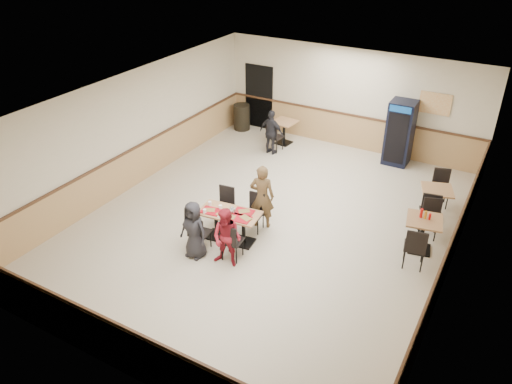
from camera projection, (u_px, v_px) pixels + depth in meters
The scene contains 20 objects.
ground at pixel (270, 222), 11.71m from camera, with size 10.00×10.00×0.00m, color beige.
room_shell at pixel (380, 174), 12.59m from camera, with size 10.00×10.00×10.00m.
main_table at pixel (230, 222), 10.87m from camera, with size 1.40×0.81×0.71m.
main_chairs at pixel (228, 222), 10.90m from camera, with size 1.35×1.68×0.90m.
diner_woman_left at pixel (194, 230), 10.29m from camera, with size 0.63×0.41×1.29m, color black.
diner_woman_right at pixel (227, 238), 10.02m from camera, with size 0.63×0.49×1.30m, color maroon.
diner_man_opposite at pixel (262, 197), 11.23m from camera, with size 0.56×0.37×1.54m, color brown.
lone_diner at pixel (272, 132), 14.68m from camera, with size 0.79×0.33×1.35m, color black.
tabletop_clutter at pixel (229, 213), 10.70m from camera, with size 1.17×0.66×0.12m.
side_table_near at pixel (423, 230), 10.52m from camera, with size 0.85×0.85×0.77m.
side_table_near_chair_south at pixel (415, 246), 10.07m from camera, with size 0.45×0.45×0.98m, color black, non-canonical shape.
side_table_near_chair_north at pixel (429, 217), 11.00m from camera, with size 0.45×0.45×0.98m, color black, non-canonical shape.
side_table_far at pixel (436, 198), 11.70m from camera, with size 0.88×0.88×0.75m.
side_table_far_chair_south at pixel (430, 211), 11.26m from camera, with size 0.44×0.44×0.94m, color black, non-canonical shape.
side_table_far_chair_north at pixel (441, 188), 12.16m from camera, with size 0.44×0.44×0.94m, color black, non-canonical shape.
condiment_caddy at pixel (425, 214), 10.40m from camera, with size 0.23×0.06×0.20m.
back_table at pixel (284, 129), 15.40m from camera, with size 0.76×0.76×0.74m.
back_table_chair_lone at pixel (275, 136), 14.97m from camera, with size 0.43×0.43×0.93m, color black, non-canonical shape.
pepsi_cooler at pixel (400, 133), 14.01m from camera, with size 0.71×0.72×1.85m.
trash_bin at pixel (242, 117), 16.44m from camera, with size 0.54×0.54×0.85m, color black.
Camera 1 is at (4.56, -8.70, 6.43)m, focal length 35.00 mm.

